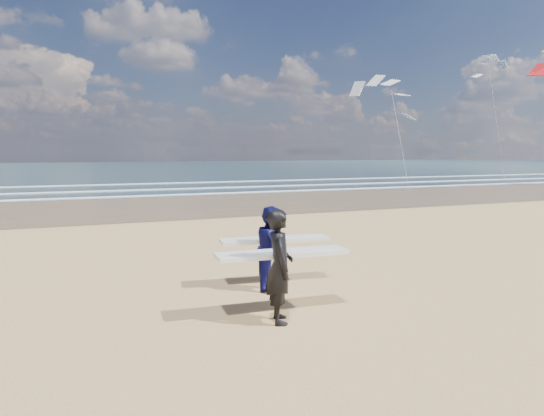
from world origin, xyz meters
name	(u,v)px	position (x,y,z in m)	size (l,w,h in m)	color
wet_sand_strip	(460,192)	(20.00, 18.00, 0.01)	(220.00, 12.00, 0.01)	brown
ocean	(224,167)	(20.00, 72.00, 0.01)	(220.00, 100.00, 0.02)	#193038
foam_breakers	(372,183)	(20.00, 28.10, 0.05)	(220.00, 11.70, 0.05)	white
surfer_near	(280,264)	(-0.59, 0.16, 0.92)	(2.23, 1.06, 1.80)	black
surfer_far	(272,247)	(0.00, 1.90, 0.83)	(2.25, 1.25, 1.64)	#0D0E4C
kite_1	(396,118)	(19.47, 24.35, 5.23)	(6.08, 4.77, 9.25)	slate
kite_5	(495,109)	(38.10, 32.53, 7.14)	(4.81, 4.63, 13.73)	slate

